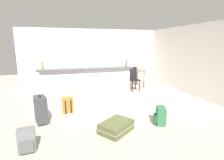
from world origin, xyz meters
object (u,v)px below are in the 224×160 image
Objects in this scene: dining_table at (130,72)px; backpack_orange at (68,105)px; bottle_white at (86,64)px; bottle_amber at (43,66)px; bottle_green at (126,63)px; dining_chair_near_partition at (133,77)px; backpack_grey at (27,141)px; suitcase_flat_olive at (116,127)px; suitcase_upright_charcoal at (41,109)px; backpack_green at (160,116)px.

backpack_orange is (-2.71, -2.24, -0.44)m from dining_table.
bottle_amber is at bearing -172.85° from bottle_white.
bottle_green is 0.55× the size of backpack_orange.
dining_chair_near_partition is (1.97, 0.77, -0.68)m from bottle_white.
backpack_grey is at bearing -135.47° from dining_chair_near_partition.
bottle_amber reaches higher than backpack_orange.
suitcase_upright_charcoal reaches higher than suitcase_flat_olive.
bottle_white is at bearing 47.52° from suitcase_upright_charcoal.
bottle_green is (2.59, 0.01, -0.00)m from bottle_amber.
bottle_white is at bearing 54.69° from backpack_orange.
bottle_amber is 0.57× the size of backpack_green.
bottle_white reaches higher than dining_table.
backpack_green is at bearing -101.35° from dining_chair_near_partition.
bottle_white is 0.21× the size of dining_table.
dining_chair_near_partition reaches higher than backpack_green.
dining_table is 1.27× the size of suitcase_flat_olive.
suitcase_flat_olive is (-1.67, -3.06, -0.41)m from dining_chair_near_partition.
backpack_green is (-0.60, -3.01, -0.31)m from dining_chair_near_partition.
bottle_green is 0.35× the size of suitcase_upright_charcoal.
bottle_green reaches higher than backpack_orange.
bottle_green reaches higher than bottle_white.
backpack_green is 1.00× the size of backpack_grey.
bottle_green reaches higher than suitcase_flat_olive.
backpack_orange is 0.63× the size of suitcase_upright_charcoal.
bottle_amber is 0.57× the size of backpack_grey.
bottle_white reaches higher than backpack_grey.
dining_table is at bearing 39.21° from suitcase_upright_charcoal.
backpack_orange is 0.79m from suitcase_upright_charcoal.
bottle_green is 0.25× the size of dining_chair_near_partition.
dining_table is 4.07m from suitcase_flat_olive.
suitcase_upright_charcoal is (-0.62, -0.48, 0.13)m from backpack_orange.
dining_chair_near_partition reaches higher than dining_table.
suitcase_flat_olive is at bearing -177.30° from backpack_green.
backpack_grey is (-1.38, -2.53, -1.00)m from bottle_white.
dining_table is (2.07, 1.34, -0.55)m from bottle_white.
dining_chair_near_partition is at bearing 54.37° from bottle_green.
suitcase_flat_olive is 1.67m from backpack_orange.
bottle_green is (1.31, -0.15, 0.00)m from bottle_white.
bottle_green is 3.73m from backpack_grey.
bottle_green is 1.32m from dining_chair_near_partition.
bottle_white is at bearing 97.47° from suitcase_flat_olive.
backpack_green is at bearing -33.51° from backpack_orange.
suitcase_flat_olive is at bearing -116.00° from dining_table.
suitcase_flat_olive is at bearing -55.76° from backpack_orange.
dining_chair_near_partition is 4.71m from backpack_grey.
bottle_amber is 1.05× the size of bottle_white.
backpack_green is at bearing -101.05° from dining_table.
bottle_amber is 0.26× the size of dining_chair_near_partition.
dining_chair_near_partition is 3.12m from backpack_orange.
bottle_white reaches higher than dining_chair_near_partition.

